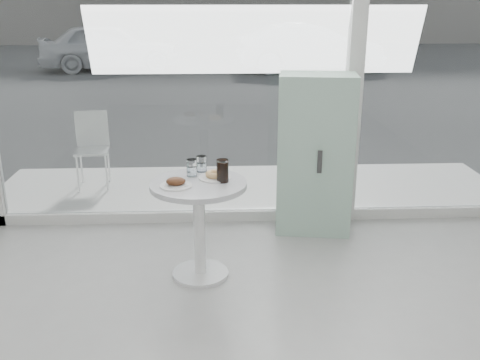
{
  "coord_description": "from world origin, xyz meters",
  "views": [
    {
      "loc": [
        -0.36,
        -1.84,
        2.06
      ],
      "look_at": [
        -0.2,
        1.7,
        0.85
      ],
      "focal_mm": 40.0,
      "sensor_mm": 36.0,
      "label": 1
    }
  ],
  "objects_px": {
    "plate_donut": "(215,176)",
    "mint_cabinet": "(315,154)",
    "water_tumbler_a": "(192,169)",
    "car_white": "(109,47)",
    "cola_glass": "(223,171)",
    "car_silver": "(309,48)",
    "water_tumbler_b": "(202,165)",
    "main_table": "(199,210)",
    "patio_chair": "(92,144)",
    "plate_fritter": "(176,183)"
  },
  "relations": [
    {
      "from": "water_tumbler_a",
      "to": "water_tumbler_b",
      "type": "relative_size",
      "value": 1.04
    },
    {
      "from": "mint_cabinet",
      "to": "plate_fritter",
      "type": "xyz_separation_m",
      "value": [
        -1.18,
        -0.95,
        0.08
      ]
    },
    {
      "from": "plate_fritter",
      "to": "water_tumbler_a",
      "type": "xyz_separation_m",
      "value": [
        0.1,
        0.24,
        0.03
      ]
    },
    {
      "from": "mint_cabinet",
      "to": "water_tumbler_a",
      "type": "bearing_deg",
      "value": -138.02
    },
    {
      "from": "cola_glass",
      "to": "water_tumbler_a",
      "type": "bearing_deg",
      "value": 147.14
    },
    {
      "from": "water_tumbler_a",
      "to": "water_tumbler_b",
      "type": "xyz_separation_m",
      "value": [
        0.07,
        0.11,
        -0.0
      ]
    },
    {
      "from": "car_white",
      "to": "mint_cabinet",
      "type": "bearing_deg",
      "value": -173.85
    },
    {
      "from": "plate_fritter",
      "to": "mint_cabinet",
      "type": "bearing_deg",
      "value": 38.92
    },
    {
      "from": "car_white",
      "to": "water_tumbler_a",
      "type": "bearing_deg",
      "value": -179.37
    },
    {
      "from": "water_tumbler_a",
      "to": "plate_donut",
      "type": "bearing_deg",
      "value": -21.5
    },
    {
      "from": "patio_chair",
      "to": "car_white",
      "type": "relative_size",
      "value": 0.2
    },
    {
      "from": "car_white",
      "to": "cola_glass",
      "type": "xyz_separation_m",
      "value": [
        3.2,
        -12.8,
        0.16
      ]
    },
    {
      "from": "water_tumbler_a",
      "to": "cola_glass",
      "type": "xyz_separation_m",
      "value": [
        0.23,
        -0.15,
        0.02
      ]
    },
    {
      "from": "car_silver",
      "to": "water_tumbler_b",
      "type": "xyz_separation_m",
      "value": [
        -2.85,
        -11.87,
        0.13
      ]
    },
    {
      "from": "cola_glass",
      "to": "plate_donut",
      "type": "bearing_deg",
      "value": 125.42
    },
    {
      "from": "car_silver",
      "to": "water_tumbler_a",
      "type": "bearing_deg",
      "value": 163.04
    },
    {
      "from": "car_white",
      "to": "water_tumbler_a",
      "type": "distance_m",
      "value": 13.0
    },
    {
      "from": "plate_fritter",
      "to": "water_tumbler_a",
      "type": "distance_m",
      "value": 0.26
    },
    {
      "from": "plate_fritter",
      "to": "water_tumbler_b",
      "type": "xyz_separation_m",
      "value": [
        0.17,
        0.34,
        0.03
      ]
    },
    {
      "from": "main_table",
      "to": "plate_donut",
      "type": "xyz_separation_m",
      "value": [
        0.12,
        0.08,
        0.24
      ]
    },
    {
      "from": "plate_donut",
      "to": "mint_cabinet",
      "type": "bearing_deg",
      "value": 40.93
    },
    {
      "from": "patio_chair",
      "to": "car_white",
      "type": "height_order",
      "value": "car_white"
    },
    {
      "from": "patio_chair",
      "to": "plate_donut",
      "type": "bearing_deg",
      "value": -61.79
    },
    {
      "from": "plate_fritter",
      "to": "cola_glass",
      "type": "distance_m",
      "value": 0.35
    },
    {
      "from": "main_table",
      "to": "water_tumbler_a",
      "type": "relative_size",
      "value": 5.9
    },
    {
      "from": "plate_fritter",
      "to": "water_tumbler_b",
      "type": "relative_size",
      "value": 1.84
    },
    {
      "from": "car_silver",
      "to": "plate_fritter",
      "type": "height_order",
      "value": "car_silver"
    },
    {
      "from": "plate_fritter",
      "to": "plate_donut",
      "type": "distance_m",
      "value": 0.32
    },
    {
      "from": "patio_chair",
      "to": "car_silver",
      "type": "distance_m",
      "value": 10.86
    },
    {
      "from": "main_table",
      "to": "mint_cabinet",
      "type": "relative_size",
      "value": 0.53
    },
    {
      "from": "car_silver",
      "to": "plate_fritter",
      "type": "distance_m",
      "value": 12.58
    },
    {
      "from": "mint_cabinet",
      "to": "car_white",
      "type": "height_order",
      "value": "mint_cabinet"
    },
    {
      "from": "mint_cabinet",
      "to": "plate_donut",
      "type": "relative_size",
      "value": 5.88
    },
    {
      "from": "water_tumbler_a",
      "to": "car_white",
      "type": "bearing_deg",
      "value": 103.2
    },
    {
      "from": "main_table",
      "to": "car_white",
      "type": "distance_m",
      "value": 13.15
    },
    {
      "from": "water_tumbler_b",
      "to": "cola_glass",
      "type": "height_order",
      "value": "cola_glass"
    },
    {
      "from": "water_tumbler_a",
      "to": "mint_cabinet",
      "type": "bearing_deg",
      "value": 33.56
    },
    {
      "from": "main_table",
      "to": "car_silver",
      "type": "bearing_deg",
      "value": 76.68
    },
    {
      "from": "car_white",
      "to": "plate_donut",
      "type": "relative_size",
      "value": 16.56
    },
    {
      "from": "patio_chair",
      "to": "water_tumbler_a",
      "type": "height_order",
      "value": "water_tumbler_a"
    },
    {
      "from": "patio_chair",
      "to": "cola_glass",
      "type": "relative_size",
      "value": 4.86
    },
    {
      "from": "car_silver",
      "to": "plate_donut",
      "type": "relative_size",
      "value": 17.11
    },
    {
      "from": "plate_fritter",
      "to": "plate_donut",
      "type": "relative_size",
      "value": 0.95
    },
    {
      "from": "mint_cabinet",
      "to": "water_tumbler_a",
      "type": "height_order",
      "value": "mint_cabinet"
    },
    {
      "from": "main_table",
      "to": "water_tumbler_a",
      "type": "xyz_separation_m",
      "value": [
        -0.05,
        0.15,
        0.28
      ]
    },
    {
      "from": "main_table",
      "to": "car_white",
      "type": "height_order",
      "value": "car_white"
    },
    {
      "from": "main_table",
      "to": "plate_fritter",
      "type": "xyz_separation_m",
      "value": [
        -0.15,
        -0.09,
        0.25
      ]
    },
    {
      "from": "car_white",
      "to": "main_table",
      "type": "bearing_deg",
      "value": -179.3
    },
    {
      "from": "main_table",
      "to": "water_tumbler_b",
      "type": "relative_size",
      "value": 6.12
    },
    {
      "from": "plate_donut",
      "to": "water_tumbler_a",
      "type": "bearing_deg",
      "value": 158.5
    }
  ]
}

